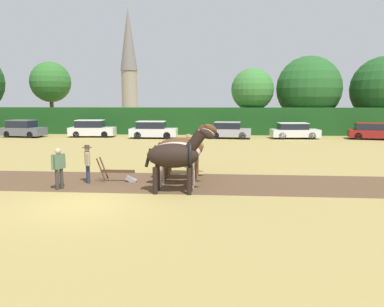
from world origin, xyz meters
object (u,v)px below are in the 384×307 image
Objects in this scene: draft_horse_lead_left at (176,156)px; parked_car_right at (294,131)px; tree_center_right at (384,89)px; draft_horse_lead_right at (179,152)px; tree_center_left at (253,90)px; parked_car_center at (153,130)px; parked_car_left at (23,129)px; draft_horse_trail_right at (185,146)px; plow at (121,174)px; parked_car_center_left at (92,129)px; draft_horse_trail_left at (183,148)px; parked_car_far_right at (371,131)px; farmer_beside_team at (188,148)px; parked_car_center_right at (229,130)px; farmer_at_plow at (88,161)px; farmer_onlooker_left at (59,166)px; tree_left at (51,82)px; church_spire at (129,62)px; tree_center at (309,89)px.

parked_car_right is (8.33, 20.73, -0.71)m from draft_horse_lead_left.
draft_horse_lead_right is at bearing -125.52° from tree_center_right.
tree_center_left reaches higher than parked_car_center.
parked_car_left is at bearing 176.83° from parked_car_right.
draft_horse_trail_right reaches higher than plow.
draft_horse_trail_right is 0.61× the size of parked_car_right.
draft_horse_trail_left is at bearing -65.05° from parked_car_center_left.
parked_car_far_right is at bearing -5.44° from parked_car_right.
parked_car_left is 31.83m from parked_car_far_right.
draft_horse_lead_left is at bearing -147.53° from farmer_beside_team.
draft_horse_lead_right is 0.64× the size of parked_car_left.
plow is 19.47m from parked_car_center_right.
tree_center_right is 34.56m from farmer_at_plow.
farmer_beside_team is at bearing 90.38° from draft_horse_lead_right.
parked_car_center is at bearing 49.32° from farmer_beside_team.
tree_center_left reaches higher than draft_horse_trail_left.
farmer_onlooker_left is at bearing -126.23° from parked_car_right.
tree_center_right is at bearing 7.99° from parked_car_center_left.
tree_left is 32.80m from draft_horse_lead_right.
parked_car_left reaches higher than parked_car_center_right.
parked_car_far_right is (18.85, 19.16, -0.21)m from farmer_at_plow.
tree_left is 31.85m from draft_horse_trail_left.
parked_car_center is at bearing 66.90° from farmer_at_plow.
parked_car_center_left is 25.45m from parked_car_far_right.
plow is at bearing -44.68° from parked_car_left.
church_spire is 7.08× the size of draft_horse_lead_left.
draft_horse_lead_right is at bearing -74.28° from church_spire.
tree_center_right is 4.66× the size of farmer_beside_team.
farmer_beside_team is at bearing -60.60° from parked_car_center_left.
parked_car_far_right is at bearing 20.56° from farmer_at_plow.
farmer_onlooker_left is (-4.58, -5.07, -0.08)m from farmer_beside_team.
parked_car_left is (-3.12, -29.53, -9.02)m from church_spire.
parked_car_center_right is at bearing -61.14° from church_spire.
church_spire reaches higher than parked_car_center_left.
parked_car_right is (12.78, 0.63, -0.05)m from parked_car_center.
draft_horse_trail_right is at bearing 90.31° from draft_horse_trail_left.
farmer_onlooker_left is (-15.58, -27.24, -3.75)m from tree_center.
farmer_at_plow reaches higher than parked_car_center.
farmer_onlooker_left is at bearing -65.14° from tree_left.
tree_center reaches higher than parked_car_center_left.
plow is (-2.56, 1.73, -1.08)m from draft_horse_lead_left.
draft_horse_trail_right is (17.68, -25.03, -4.14)m from tree_left.
draft_horse_trail_left is (0.02, 2.29, -0.01)m from draft_horse_lead_left.
farmer_at_plow is 0.37× the size of parked_car_center.
tree_center_right reaches higher than parked_car_center_right.
farmer_beside_team reaches higher than parked_car_far_right.
parked_car_center_left is at bearing 121.23° from draft_horse_trail_right.
farmer_beside_team is 15.46m from parked_car_center.
tree_left is at bearing 122.21° from draft_horse_lead_left.
farmer_onlooker_left is (-0.72, -1.18, 0.01)m from farmer_at_plow.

